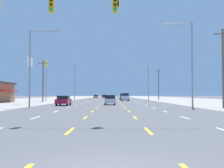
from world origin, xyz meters
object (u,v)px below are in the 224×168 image
sedan_far_left_nearest (62,100)px  pole_sign_left_row_2 (45,71)px  streetlight_right_row_0 (188,58)px  hatchback_center_turn_near (109,100)px  pole_sign_left_row_1 (29,68)px  suv_inner_right_mid (124,97)px  suv_inner_right_midfar (122,96)px  streetlight_right_row_1 (146,80)px  streetlight_left_row_0 (33,62)px  streetlight_left_row_1 (75,80)px  sedan_far_left_farther (95,97)px  sedan_center_turn_far (111,97)px  hatchback_inner_left_farthest (103,96)px

sedan_far_left_nearest → pole_sign_left_row_2: pole_sign_left_row_2 is taller
streetlight_right_row_0 → hatchback_center_turn_near: bearing=134.7°
pole_sign_left_row_1 → streetlight_right_row_0: bearing=-29.9°
suv_inner_right_mid → suv_inner_right_midfar: same height
sedan_far_left_nearest → hatchback_center_turn_near: size_ratio=1.15×
suv_inner_right_mid → streetlight_right_row_1: size_ratio=0.51×
hatchback_center_turn_near → suv_inner_right_midfar: 44.09m
suv_inner_right_midfar → pole_sign_left_row_1: pole_sign_left_row_1 is taller
hatchback_center_turn_near → streetlight_right_row_1: (9.83, 33.81, 4.87)m
sedan_far_left_nearest → streetlight_left_row_0: 9.13m
pole_sign_left_row_1 → pole_sign_left_row_2: size_ratio=0.76×
suv_inner_right_mid → streetlight_left_row_1: streetlight_left_row_1 is taller
pole_sign_left_row_1 → streetlight_left_row_0: 14.35m
sedan_far_left_farther → pole_sign_left_row_1: bearing=-95.3°
streetlight_right_row_1 → hatchback_center_turn_near: bearing=-106.2°
sedan_far_left_farther → streetlight_left_row_1: streetlight_left_row_1 is taller
suv_inner_right_mid → sedan_far_left_farther: 51.62m
sedan_center_turn_far → pole_sign_left_row_2: (-16.88, -23.00, 7.01)m
hatchback_center_turn_near → suv_inner_right_midfar: (3.72, 43.93, 0.24)m
streetlight_right_row_0 → sedan_far_left_farther: bearing=100.4°
hatchback_center_turn_near → pole_sign_left_row_2: (-16.61, 28.49, 6.98)m
pole_sign_left_row_1 → streetlight_left_row_0: bearing=-72.5°
hatchback_inner_left_farthest → streetlight_right_row_0: (13.14, -92.52, 5.37)m
sedan_far_left_farther → streetlight_left_row_0: bearing=-91.8°
sedan_far_left_nearest → streetlight_right_row_1: (16.74, 36.69, 4.89)m
sedan_center_turn_far → streetlight_left_row_1: 20.82m
pole_sign_left_row_1 → streetlight_left_row_1: 30.52m
hatchback_center_turn_near → sedan_far_left_farther: 80.45m
hatchback_center_turn_near → suv_inner_right_mid: (3.70, 29.60, 0.24)m
streetlight_right_row_1 → sedan_far_left_farther: bearing=109.6°
pole_sign_left_row_1 → streetlight_right_row_0: streetlight_right_row_0 is taller
streetlight_left_row_1 → sedan_far_left_farther: bearing=86.4°
sedan_far_left_nearest → sedan_center_turn_far: size_ratio=1.00×
sedan_far_left_nearest → hatchback_center_turn_near: 7.49m
sedan_far_left_farther → streetlight_right_row_1: size_ratio=0.47×
sedan_far_left_nearest → sedan_far_left_farther: bearing=89.8°
sedan_far_left_nearest → sedan_far_left_farther: (0.25, 83.06, 0.00)m
streetlight_left_row_1 → pole_sign_left_row_1: bearing=-97.9°
sedan_far_left_farther → pole_sign_left_row_2: 53.09m
suv_inner_right_midfar → hatchback_inner_left_farthest: suv_inner_right_midfar is taller
suv_inner_right_midfar → sedan_center_turn_far: bearing=114.5°
hatchback_center_turn_near → sedan_far_left_farther: size_ratio=0.87×
pole_sign_left_row_1 → suv_inner_right_mid: bearing=56.1°
hatchback_center_turn_near → suv_inner_right_mid: bearing=82.9°
streetlight_right_row_1 → streetlight_left_row_0: bearing=-113.8°
hatchback_inner_left_farthest → streetlight_left_row_1: streetlight_left_row_1 is taller
sedan_far_left_nearest → streetlight_right_row_0: 19.13m
suv_inner_right_midfar → sedan_center_turn_far: 8.32m
hatchback_inner_left_farthest → sedan_far_left_farther: bearing=-147.0°
sedan_far_left_farther → pole_sign_left_row_2: (-9.95, -51.68, 7.01)m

